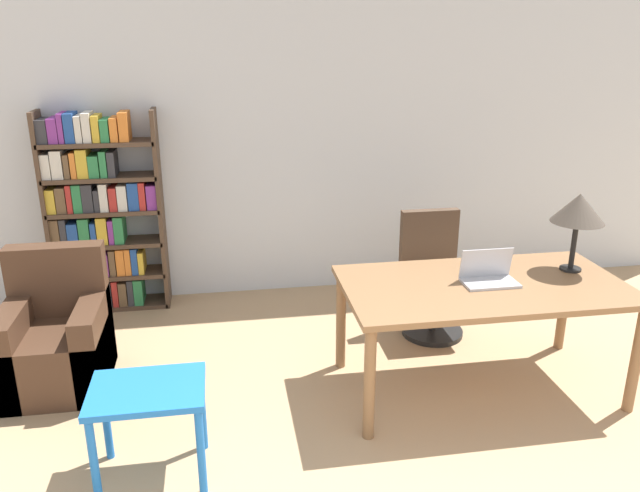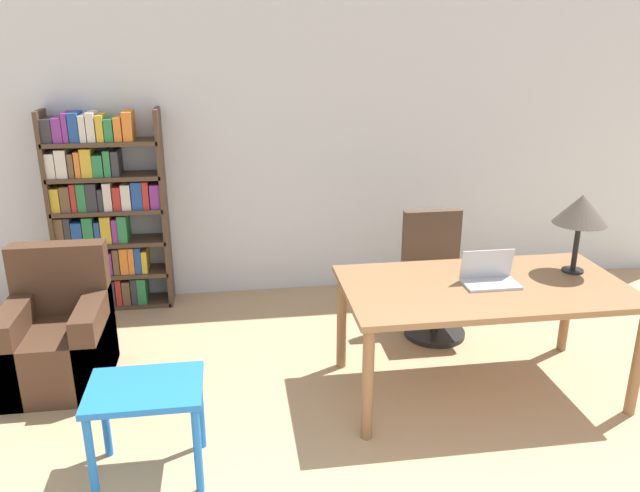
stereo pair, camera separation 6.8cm
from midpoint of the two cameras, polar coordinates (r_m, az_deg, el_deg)
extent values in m
cube|color=silver|center=(5.65, -2.15, 9.05)|extent=(8.00, 0.06, 2.70)
cube|color=olive|center=(4.21, 15.27, -3.67)|extent=(1.85, 0.98, 0.04)
cylinder|color=olive|center=(3.76, 4.92, -12.51)|extent=(0.07, 0.07, 0.73)
cylinder|color=olive|center=(4.45, 27.46, -9.46)|extent=(0.07, 0.07, 0.73)
cylinder|color=olive|center=(4.50, 2.42, -6.85)|extent=(0.07, 0.07, 0.73)
cylinder|color=olive|center=(5.09, 22.00, -5.12)|extent=(0.07, 0.07, 0.73)
cube|color=#B2B2B7|center=(4.20, 15.79, -3.38)|extent=(0.35, 0.20, 0.02)
cube|color=#B2B2B7|center=(4.23, 15.46, -1.58)|extent=(0.35, 0.04, 0.20)
cube|color=#19233D|center=(4.23, 15.43, -1.54)|extent=(0.32, 0.03, 0.18)
cylinder|color=black|center=(4.62, 22.48, -2.07)|extent=(0.14, 0.14, 0.01)
cylinder|color=black|center=(4.57, 22.75, -0.07)|extent=(0.04, 0.04, 0.33)
cone|color=#4C4238|center=(4.49, 23.18, 3.10)|extent=(0.35, 0.35, 0.20)
cylinder|color=black|center=(5.19, 10.77, -7.77)|extent=(0.49, 0.49, 0.04)
cylinder|color=#262626|center=(5.11, 10.89, -5.97)|extent=(0.06, 0.06, 0.32)
cube|color=#4C3828|center=(5.02, 11.04, -3.81)|extent=(0.49, 0.49, 0.10)
cube|color=#4C3828|center=(5.10, 10.51, 0.34)|extent=(0.47, 0.08, 0.53)
cube|color=blue|center=(3.51, -15.19, -12.50)|extent=(0.60, 0.46, 0.04)
cylinder|color=blue|center=(3.55, -19.63, -17.98)|extent=(0.04, 0.04, 0.52)
cylinder|color=blue|center=(3.48, -10.54, -17.92)|extent=(0.04, 0.04, 0.52)
cylinder|color=blue|center=(3.86, -18.58, -14.56)|extent=(0.04, 0.04, 0.52)
cylinder|color=blue|center=(3.79, -10.37, -14.42)|extent=(0.04, 0.04, 0.52)
cube|color=#472D1E|center=(4.70, -22.30, -9.24)|extent=(0.65, 0.70, 0.43)
cube|color=#472D1E|center=(4.76, -22.28, -2.71)|extent=(0.65, 0.16, 0.51)
cube|color=#472D1E|center=(4.73, -25.37, -8.29)|extent=(0.16, 0.70, 0.61)
cube|color=#472D1E|center=(4.61, -19.43, -8.22)|extent=(0.16, 0.70, 0.61)
cube|color=#4C3828|center=(5.73, -22.87, 2.71)|extent=(0.04, 0.28, 1.73)
cube|color=#4C3828|center=(5.56, -13.67, 3.24)|extent=(0.04, 0.28, 1.73)
cube|color=#4C3828|center=(5.90, -17.49, -4.94)|extent=(0.92, 0.28, 0.04)
cube|color=#234C99|center=(5.94, -21.53, -3.87)|extent=(0.06, 0.24, 0.23)
cube|color=#2D7F47|center=(5.92, -20.76, -3.86)|extent=(0.08, 0.24, 0.23)
cube|color=#234C99|center=(5.91, -20.10, -4.00)|extent=(0.05, 0.24, 0.19)
cube|color=#2D7F47|center=(5.90, -19.39, -4.01)|extent=(0.09, 0.24, 0.19)
cube|color=gold|center=(5.88, -18.59, -4.00)|extent=(0.06, 0.24, 0.18)
cube|color=#333338|center=(5.86, -18.00, -3.77)|extent=(0.05, 0.24, 0.23)
cube|color=#B72D28|center=(5.85, -17.46, -3.73)|extent=(0.05, 0.24, 0.23)
cube|color=brown|center=(5.84, -16.83, -3.79)|extent=(0.07, 0.24, 0.21)
cube|color=#333338|center=(5.83, -16.19, -3.68)|extent=(0.05, 0.24, 0.23)
cube|color=#2D7F47|center=(5.82, -15.55, -3.66)|extent=(0.08, 0.24, 0.23)
cube|color=#4C3828|center=(5.80, -17.77, -2.33)|extent=(0.92, 0.28, 0.04)
cube|color=orange|center=(5.84, -21.88, -1.36)|extent=(0.06, 0.24, 0.21)
cube|color=brown|center=(5.83, -21.28, -1.42)|extent=(0.04, 0.24, 0.19)
cube|color=#2D7F47|center=(5.81, -20.79, -1.21)|extent=(0.05, 0.24, 0.23)
cube|color=#234C99|center=(5.80, -20.31, -1.29)|extent=(0.04, 0.24, 0.21)
cube|color=gold|center=(5.79, -19.73, -1.21)|extent=(0.06, 0.24, 0.22)
cube|color=#234C99|center=(5.78, -19.09, -1.35)|extent=(0.05, 0.24, 0.19)
cube|color=#7F338C|center=(5.77, -18.38, -1.27)|extent=(0.08, 0.24, 0.20)
cube|color=brown|center=(5.75, -17.68, -1.10)|extent=(0.05, 0.24, 0.23)
cube|color=orange|center=(5.74, -17.02, -1.04)|extent=(0.07, 0.24, 0.23)
cube|color=orange|center=(5.73, -16.41, -1.01)|extent=(0.05, 0.24, 0.23)
cube|color=#234C99|center=(5.72, -15.86, -0.98)|extent=(0.05, 0.24, 0.23)
cube|color=gold|center=(5.72, -15.32, -1.13)|extent=(0.05, 0.24, 0.20)
cube|color=#4C3828|center=(5.70, -18.06, 0.37)|extent=(0.92, 0.28, 0.04)
cube|color=brown|center=(5.75, -22.19, 1.45)|extent=(0.07, 0.24, 0.23)
cube|color=#333338|center=(5.73, -21.55, 1.49)|extent=(0.05, 0.24, 0.23)
cube|color=#234C99|center=(5.72, -20.82, 1.33)|extent=(0.08, 0.24, 0.19)
cube|color=#2D7F47|center=(5.70, -19.94, 1.56)|extent=(0.09, 0.24, 0.23)
cube|color=#234C99|center=(5.69, -19.20, 1.40)|extent=(0.04, 0.24, 0.19)
cube|color=gold|center=(5.67, -18.51, 1.65)|extent=(0.08, 0.24, 0.23)
cube|color=#7F338C|center=(5.66, -17.78, 1.56)|extent=(0.04, 0.24, 0.21)
cube|color=#2D7F47|center=(5.65, -17.16, 1.72)|extent=(0.08, 0.24, 0.23)
cube|color=#4C3828|center=(5.62, -18.36, 3.16)|extent=(0.92, 0.28, 0.04)
cube|color=gold|center=(5.68, -22.52, 4.07)|extent=(0.07, 0.24, 0.20)
cube|color=brown|center=(5.66, -21.74, 4.19)|extent=(0.08, 0.24, 0.22)
cube|color=#B72D28|center=(5.64, -21.09, 4.33)|extent=(0.04, 0.24, 0.23)
cube|color=#2D7F47|center=(5.63, -20.47, 4.37)|extent=(0.07, 0.24, 0.23)
cube|color=#333338|center=(5.61, -19.66, 4.42)|extent=(0.09, 0.24, 0.23)
cube|color=#333338|center=(5.60, -18.93, 4.21)|extent=(0.04, 0.24, 0.18)
cube|color=silver|center=(5.59, -18.37, 4.50)|extent=(0.07, 0.24, 0.23)
cube|color=#B72D28|center=(5.58, -17.61, 4.37)|extent=(0.06, 0.24, 0.20)
cube|color=silver|center=(5.56, -16.86, 4.50)|extent=(0.08, 0.24, 0.22)
cube|color=#234C99|center=(5.55, -15.94, 4.65)|extent=(0.09, 0.24, 0.23)
cube|color=#B72D28|center=(5.54, -15.20, 4.69)|extent=(0.05, 0.24, 0.23)
cube|color=#7F338C|center=(5.53, -14.42, 4.60)|extent=(0.08, 0.24, 0.21)
cube|color=#4C3828|center=(5.55, -18.67, 6.02)|extent=(0.92, 0.28, 0.04)
cube|color=silver|center=(5.62, -22.90, 6.92)|extent=(0.07, 0.24, 0.20)
cube|color=silver|center=(5.60, -22.05, 7.12)|extent=(0.09, 0.24, 0.23)
cube|color=brown|center=(5.58, -21.29, 7.01)|extent=(0.04, 0.24, 0.20)
cube|color=orange|center=(5.57, -20.78, 7.13)|extent=(0.04, 0.24, 0.21)
cube|color=gold|center=(5.55, -20.08, 7.29)|extent=(0.09, 0.24, 0.23)
cube|color=#2D7F47|center=(5.54, -19.16, 7.08)|extent=(0.08, 0.24, 0.18)
cube|color=#2D7F47|center=(5.52, -18.40, 7.32)|extent=(0.05, 0.24, 0.22)
cube|color=#333338|center=(5.51, -17.74, 7.33)|extent=(0.06, 0.24, 0.21)
cube|color=#4C3828|center=(5.50, -18.98, 8.95)|extent=(0.92, 0.28, 0.04)
cube|color=#333338|center=(5.57, -23.21, 9.75)|extent=(0.08, 0.24, 0.19)
cube|color=#7F338C|center=(5.55, -22.36, 9.86)|extent=(0.07, 0.24, 0.20)
cube|color=#7F338C|center=(5.53, -21.75, 10.11)|extent=(0.04, 0.24, 0.23)
cube|color=#234C99|center=(5.52, -21.08, 10.17)|extent=(0.08, 0.24, 0.23)
cube|color=silver|center=(5.51, -20.37, 10.12)|extent=(0.05, 0.24, 0.21)
cube|color=silver|center=(5.49, -19.72, 10.29)|extent=(0.06, 0.24, 0.23)
cube|color=gold|center=(5.48, -18.99, 10.23)|extent=(0.06, 0.24, 0.21)
cube|color=#2D7F47|center=(5.47, -18.27, 10.12)|extent=(0.07, 0.24, 0.18)
cube|color=orange|center=(5.46, -17.53, 10.24)|extent=(0.06, 0.24, 0.19)
cube|color=orange|center=(5.45, -16.74, 10.52)|extent=(0.07, 0.24, 0.23)
camera|label=1|loc=(0.03, -89.51, 0.17)|focal=35.00mm
camera|label=2|loc=(0.03, 90.49, -0.17)|focal=35.00mm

